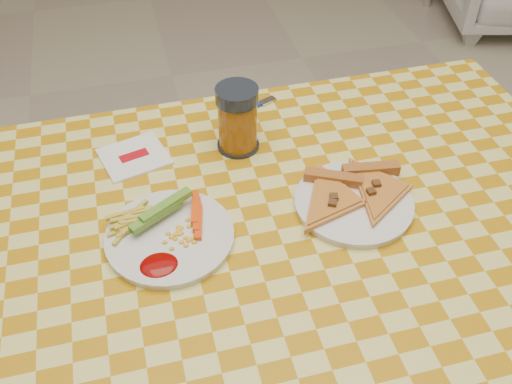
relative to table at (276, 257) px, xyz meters
The scene contains 8 objects.
table is the anchor object (origin of this frame).
plate_left 0.21m from the table, behind, with size 0.22×0.22×0.01m, color silver.
plate_right 0.17m from the table, ahead, with size 0.21×0.21×0.01m, color silver.
fries_veggies 0.22m from the table, 168.18° to the left, with size 0.19×0.18×0.04m.
pizza_slices 0.19m from the table, 13.68° to the left, with size 0.28×0.25×0.02m.
drink_glass 0.29m from the table, 92.99° to the left, with size 0.09×0.09×0.14m.
napkin 0.36m from the table, 130.49° to the left, with size 0.15×0.14×0.01m.
fork 0.38m from the table, 82.46° to the left, with size 0.12×0.06×0.01m.
Camera 1 is at (-0.21, -0.66, 1.50)m, focal length 40.00 mm.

